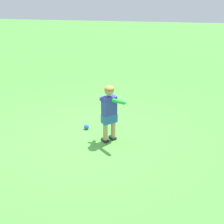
# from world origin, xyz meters

# --- Properties ---
(ground_plane) EXTENTS (40.00, 40.00, 0.00)m
(ground_plane) POSITION_xyz_m (0.00, 0.00, 0.00)
(ground_plane) COLOR #479338
(child_batter) EXTENTS (0.52, 0.45, 1.08)m
(child_batter) POSITION_xyz_m (0.44, 0.02, 0.65)
(child_batter) COLOR #232328
(child_batter) RESTS_ON ground
(play_ball_midfield) EXTENTS (0.10, 0.10, 0.10)m
(play_ball_midfield) POSITION_xyz_m (-0.10, 0.38, 0.05)
(play_ball_midfield) COLOR blue
(play_ball_midfield) RESTS_ON ground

